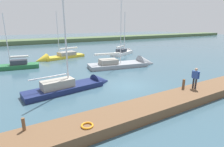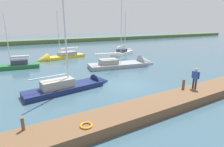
% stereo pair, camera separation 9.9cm
% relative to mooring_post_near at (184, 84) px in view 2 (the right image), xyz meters
% --- Properties ---
extents(ground_plane, '(200.00, 200.00, 0.00)m').
position_rel_mooring_post_near_xyz_m(ground_plane, '(2.46, -4.31, -1.04)').
color(ground_plane, '#385666').
extents(far_shoreline, '(180.00, 8.00, 2.40)m').
position_rel_mooring_post_near_xyz_m(far_shoreline, '(2.46, -51.32, -1.04)').
color(far_shoreline, '#4C603D').
rests_on(far_shoreline, ground_plane).
extents(dock_pier, '(24.63, 2.28, 0.65)m').
position_rel_mooring_post_near_xyz_m(dock_pier, '(2.46, 0.80, -0.71)').
color(dock_pier, brown).
rests_on(dock_pier, ground_plane).
extents(mooring_post_near, '(0.21, 0.21, 0.77)m').
position_rel_mooring_post_near_xyz_m(mooring_post_near, '(0.00, 0.00, 0.00)').
color(mooring_post_near, brown).
rests_on(mooring_post_near, dock_pier).
extents(mooring_post_far, '(0.16, 0.16, 0.67)m').
position_rel_mooring_post_near_xyz_m(mooring_post_far, '(11.82, 0.00, -0.05)').
color(mooring_post_far, brown).
rests_on(mooring_post_far, dock_pier).
extents(life_ring_buoy, '(0.66, 0.66, 0.10)m').
position_rel_mooring_post_near_xyz_m(life_ring_buoy, '(8.99, 1.25, -0.34)').
color(life_ring_buoy, orange).
rests_on(life_ring_buoy, dock_pier).
extents(sailboat_outer_mooring, '(10.15, 4.26, 10.45)m').
position_rel_mooring_post_near_xyz_m(sailboat_outer_mooring, '(-2.61, -11.09, -0.88)').
color(sailboat_outer_mooring, gray).
rests_on(sailboat_outer_mooring, ground_plane).
extents(sailboat_far_right, '(7.29, 5.11, 8.80)m').
position_rel_mooring_post_near_xyz_m(sailboat_far_right, '(-7.99, -20.33, -0.86)').
color(sailboat_far_right, white).
rests_on(sailboat_far_right, ground_plane).
extents(sailboat_mid_channel, '(7.20, 2.87, 7.89)m').
position_rel_mooring_post_near_xyz_m(sailboat_mid_channel, '(12.52, -17.66, -0.86)').
color(sailboat_mid_channel, '#236638').
rests_on(sailboat_mid_channel, ground_plane).
extents(sailboat_near_dock, '(8.38, 2.88, 10.52)m').
position_rel_mooring_post_near_xyz_m(sailboat_near_dock, '(7.01, -6.09, -0.84)').
color(sailboat_near_dock, navy).
rests_on(sailboat_near_dock, ground_plane).
extents(sailboat_behind_pier, '(8.73, 3.84, 8.74)m').
position_rel_mooring_post_near_xyz_m(sailboat_behind_pier, '(5.10, -21.55, -0.82)').
color(sailboat_behind_pier, gold).
rests_on(sailboat_behind_pier, ground_plane).
extents(person_on_dock, '(0.27, 0.65, 1.72)m').
position_rel_mooring_post_near_xyz_m(person_on_dock, '(-0.78, 0.44, 0.61)').
color(person_on_dock, '#28282D').
rests_on(person_on_dock, dock_pier).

